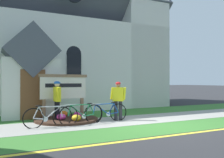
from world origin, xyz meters
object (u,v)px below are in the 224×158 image
(church_sign, at_px, (64,89))
(roadside_conifer, at_px, (138,39))
(cyclist_in_yellow_jersey, at_px, (57,98))
(bicycle_yellow, at_px, (106,112))
(cyclist_in_orange_jersey, at_px, (118,98))
(bicycle_silver, at_px, (82,114))
(bicycle_white, at_px, (48,117))

(church_sign, height_order, roadside_conifer, roadside_conifer)
(church_sign, relative_size, cyclist_in_yellow_jersey, 1.31)
(bicycle_yellow, xyz_separation_m, cyclist_in_orange_jersey, (0.59, 0.09, 0.55))
(church_sign, xyz_separation_m, bicycle_yellow, (1.38, -1.32, -0.92))
(bicycle_silver, bearing_deg, bicycle_yellow, 11.58)
(bicycle_white, relative_size, cyclist_in_orange_jersey, 1.09)
(church_sign, distance_m, cyclist_in_yellow_jersey, 0.69)
(bicycle_yellow, height_order, bicycle_silver, bicycle_silver)
(bicycle_silver, height_order, cyclist_in_orange_jersey, cyclist_in_orange_jersey)
(bicycle_white, distance_m, cyclist_in_orange_jersey, 2.98)
(church_sign, distance_m, cyclist_in_orange_jersey, 2.35)
(cyclist_in_yellow_jersey, bearing_deg, bicycle_yellow, -26.50)
(cyclist_in_yellow_jersey, height_order, roadside_conifer, roadside_conifer)
(bicycle_silver, bearing_deg, church_sign, 100.45)
(church_sign, bearing_deg, roadside_conifer, 37.92)
(bicycle_silver, height_order, roadside_conifer, roadside_conifer)
(church_sign, relative_size, cyclist_in_orange_jersey, 1.33)
(cyclist_in_orange_jersey, xyz_separation_m, roadside_conifer, (5.25, 6.85, 3.95))
(roadside_conifer, bearing_deg, bicycle_white, -138.75)
(bicycle_white, xyz_separation_m, cyclist_in_orange_jersey, (2.91, 0.30, 0.54))
(cyclist_in_yellow_jersey, bearing_deg, roadside_conifer, 38.62)
(cyclist_in_yellow_jersey, xyz_separation_m, roadside_conifer, (7.59, 6.06, 3.94))
(bicycle_silver, bearing_deg, cyclist_in_orange_jersey, 10.64)
(roadside_conifer, bearing_deg, church_sign, -142.08)
(church_sign, xyz_separation_m, bicycle_white, (-0.95, -1.54, -0.92))
(bicycle_white, height_order, cyclist_in_yellow_jersey, cyclist_in_yellow_jersey)
(cyclist_in_orange_jersey, bearing_deg, church_sign, 147.89)
(bicycle_silver, height_order, cyclist_in_yellow_jersey, cyclist_in_yellow_jersey)
(church_sign, bearing_deg, bicycle_silver, -79.55)
(bicycle_white, bearing_deg, church_sign, 58.33)
(bicycle_yellow, bearing_deg, cyclist_in_orange_jersey, 8.86)
(cyclist_in_orange_jersey, bearing_deg, cyclist_in_yellow_jersey, 161.47)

